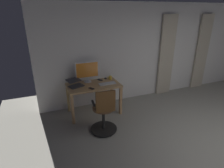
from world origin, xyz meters
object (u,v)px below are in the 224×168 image
Objects in this scene: computer_keyboard at (107,84)px; cell_phone_by_monitor at (91,88)px; office_chair at (104,112)px; computer_mouse at (106,78)px; computer_monitor at (87,71)px; desk at (94,89)px; laptop at (75,84)px; cell_phone_face_up at (100,80)px; mug_coffee at (110,78)px.

cell_phone_by_monitor is (0.42, 0.13, -0.01)m from computer_keyboard.
office_chair reaches higher than computer_keyboard.
office_chair is at bearing 71.59° from cell_phone_by_monitor.
office_chair reaches higher than computer_mouse.
computer_monitor is 0.57m from computer_keyboard.
computer_monitor reaches higher than cell_phone_by_monitor.
desk is 0.35m from computer_keyboard.
computer_monitor is at bearing -175.65° from laptop.
cell_phone_by_monitor is (0.50, 0.46, -0.01)m from computer_mouse.
computer_monitor is 3.94× the size of cell_phone_face_up.
computer_monitor is at bearing -70.01° from desk.
computer_monitor is 5.67× the size of computer_mouse.
computer_monitor is 0.53m from cell_phone_by_monitor.
cell_phone_by_monitor is (0.07, -0.62, 0.29)m from office_chair.
laptop is 2.85× the size of cell_phone_face_up.
computer_keyboard reaches higher than desk.
mug_coffee is (-0.60, -0.40, 0.04)m from cell_phone_by_monitor.
laptop is at bearing 12.46° from computer_mouse.
cell_phone_face_up is (-0.32, -0.00, -0.28)m from computer_monitor.
cell_phone_by_monitor is at bearing 86.05° from computer_monitor.
mug_coffee reaches higher than desk.
computer_mouse is at bearing -102.73° from computer_keyboard.
office_chair is at bearing 87.52° from desk.
office_chair reaches higher than cell_phone_by_monitor.
office_chair is 8.22× the size of mug_coffee.
cell_phone_by_monitor is at bearing 21.73° from cell_phone_face_up.
computer_mouse is 0.12m from mug_coffee.
cell_phone_by_monitor is at bearing 33.87° from mug_coffee.
laptop is at bearing -12.43° from computer_keyboard.
desk is 0.47m from computer_mouse.
cell_phone_face_up reaches higher than desk.
office_chair is 1.20m from mug_coffee.
office_chair is 2.48× the size of computer_keyboard.
computer_keyboard is (-0.35, -0.75, 0.29)m from office_chair.
laptop is 0.67m from cell_phone_face_up.
computer_mouse is at bearing -148.24° from desk.
laptop is at bearing 25.25° from computer_monitor.
desk is 2.16× the size of computer_monitor.
office_chair reaches higher than cell_phone_face_up.
computer_monitor is 4.71× the size of mug_coffee.
laptop is 0.42m from cell_phone_by_monitor.
computer_mouse is 0.69× the size of cell_phone_by_monitor.
computer_monitor is 0.44m from laptop.
office_chair reaches higher than mug_coffee.
laptop is 0.82m from computer_mouse.
desk is at bearing 92.99° from office_chair.
laptop reaches higher than computer_keyboard.
cell_phone_face_up is at bearing -153.06° from cell_phone_by_monitor.
office_chair is 0.69m from cell_phone_by_monitor.
laptop reaches higher than cell_phone_face_up.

